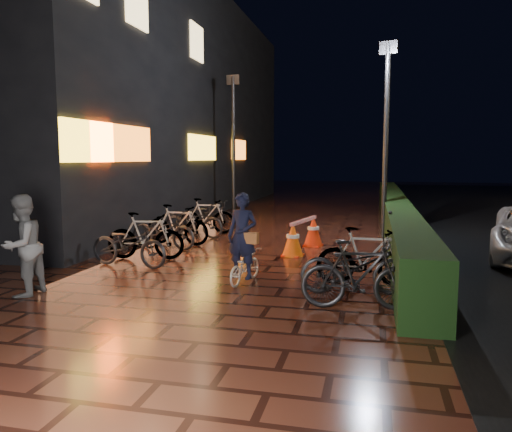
% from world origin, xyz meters
% --- Properties ---
extents(ground, '(80.00, 80.00, 0.00)m').
position_xyz_m(ground, '(0.00, 0.00, 0.00)').
color(ground, '#381911').
rests_on(ground, ground).
extents(hedge, '(0.70, 20.00, 1.00)m').
position_xyz_m(hedge, '(3.30, 8.00, 0.50)').
color(hedge, black).
rests_on(hedge, ground).
extents(bystander_person, '(0.64, 0.82, 1.66)m').
position_xyz_m(bystander_person, '(-2.92, -1.44, 0.83)').
color(bystander_person, slate).
rests_on(bystander_person, ground).
extents(storefront_block, '(12.09, 22.00, 9.00)m').
position_xyz_m(storefront_block, '(-9.50, 11.50, 4.50)').
color(storefront_block, black).
rests_on(storefront_block, ground).
extents(lamp_post_hedge, '(0.51, 0.26, 5.45)m').
position_xyz_m(lamp_post_hedge, '(2.92, 6.32, 3.00)').
color(lamp_post_hedge, black).
rests_on(lamp_post_hedge, ground).
extents(lamp_post_sf, '(0.50, 0.15, 5.25)m').
position_xyz_m(lamp_post_sf, '(-2.48, 9.67, 2.89)').
color(lamp_post_sf, black).
rests_on(lamp_post_sf, ground).
extents(cyclist, '(0.63, 1.20, 1.64)m').
position_xyz_m(cyclist, '(0.38, 0.16, 0.61)').
color(cyclist, silver).
rests_on(cyclist, ground).
extents(traffic_barrier, '(0.81, 1.92, 0.78)m').
position_xyz_m(traffic_barrier, '(1.00, 3.55, 0.39)').
color(traffic_barrier, '#FF610D').
rests_on(traffic_barrier, ground).
extents(cart_assembly, '(0.64, 0.59, 1.08)m').
position_xyz_m(cart_assembly, '(3.26, 3.30, 0.56)').
color(cart_assembly, black).
rests_on(cart_assembly, ground).
extents(parked_bikes_storefront, '(2.03, 6.01, 1.05)m').
position_xyz_m(parked_bikes_storefront, '(-2.30, 3.72, 0.49)').
color(parked_bikes_storefront, black).
rests_on(parked_bikes_storefront, ground).
extents(parked_bikes_hedge, '(1.98, 1.99, 1.05)m').
position_xyz_m(parked_bikes_hedge, '(2.43, -0.19, 0.50)').
color(parked_bikes_hedge, black).
rests_on(parked_bikes_hedge, ground).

